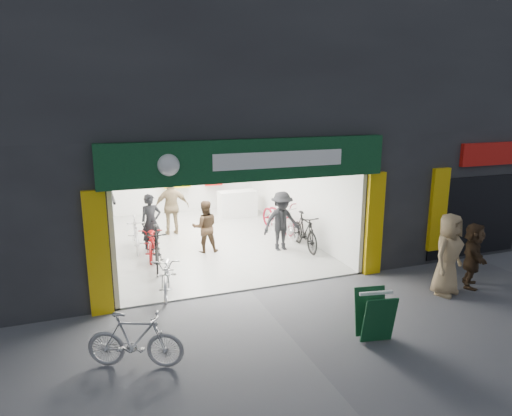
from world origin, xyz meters
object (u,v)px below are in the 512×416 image
parked_bike (135,340)px  sandwich_board (375,314)px  pedestrian_near (448,254)px  bike_right_front (305,231)px  bike_left_front (167,273)px

parked_bike → sandwich_board: parked_bike is taller
parked_bike → pedestrian_near: bearing=-62.2°
pedestrian_near → sandwich_board: 2.98m
sandwich_board → parked_bike: bearing=-178.2°
bike_right_front → sandwich_board: bearing=-98.1°
parked_bike → pedestrian_near: (6.89, 0.56, 0.46)m
bike_left_front → bike_right_front: 4.61m
bike_right_front → sandwich_board: (-1.11, -5.13, -0.04)m
bike_right_front → sandwich_board: bike_right_front is taller
bike_left_front → sandwich_board: size_ratio=1.92×
bike_left_front → sandwich_board: (3.19, -3.47, 0.04)m
bike_left_front → bike_right_front: (4.30, 1.66, 0.08)m
bike_left_front → sandwich_board: sandwich_board is taller
bike_left_front → pedestrian_near: pedestrian_near is taller
pedestrian_near → sandwich_board: (-2.71, -1.18, -0.44)m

